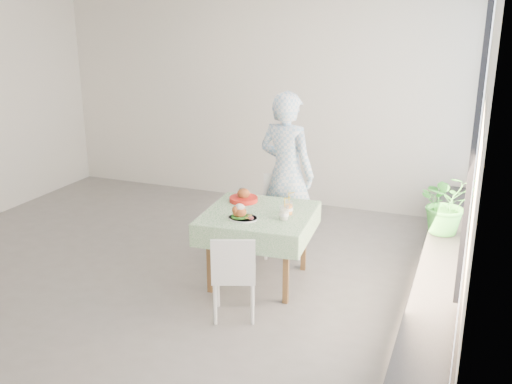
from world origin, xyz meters
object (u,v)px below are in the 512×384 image
at_px(chair_far, 282,230).
at_px(chair_near, 234,291).
at_px(cafe_table, 259,238).
at_px(diner, 286,173).
at_px(potted_plant, 448,203).
at_px(main_dish, 241,214).
at_px(juice_cup_orange, 288,208).

distance_m(chair_far, chair_near, 1.50).
height_order(cafe_table, diner, diner).
relative_size(cafe_table, potted_plant, 1.76).
distance_m(chair_near, potted_plant, 2.31).
bearing_deg(chair_far, potted_plant, -0.18).
relative_size(chair_far, chair_near, 1.11).
bearing_deg(main_dish, chair_near, -74.13).
height_order(chair_near, juice_cup_orange, juice_cup_orange).
bearing_deg(chair_near, juice_cup_orange, 73.65).
relative_size(cafe_table, chair_near, 1.39).
height_order(chair_near, potted_plant, potted_plant).
bearing_deg(cafe_table, main_dish, -109.50).
bearing_deg(diner, potted_plant, -170.83).
bearing_deg(juice_cup_orange, chair_far, 113.04).
bearing_deg(chair_far, main_dish, -94.42).
relative_size(chair_far, main_dish, 3.06).
xyz_separation_m(cafe_table, diner, (-0.00, 0.85, 0.45)).
bearing_deg(main_dish, juice_cup_orange, 37.42).
height_order(diner, main_dish, diner).
bearing_deg(chair_near, main_dish, 105.87).
bearing_deg(juice_cup_orange, chair_near, -106.35).
bearing_deg(potted_plant, chair_near, -138.21).
distance_m(juice_cup_orange, potted_plant, 1.60).
xyz_separation_m(chair_far, diner, (0.01, 0.11, 0.64)).
distance_m(chair_near, main_dish, 0.76).
bearing_deg(chair_far, cafe_table, -89.25).
height_order(chair_far, diner, diner).
bearing_deg(chair_near, potted_plant, 41.79).
xyz_separation_m(diner, main_dish, (-0.08, -1.10, -0.12)).
distance_m(chair_far, main_dish, 1.12).
relative_size(cafe_table, diner, 0.61).
bearing_deg(potted_plant, chair_far, 179.82).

